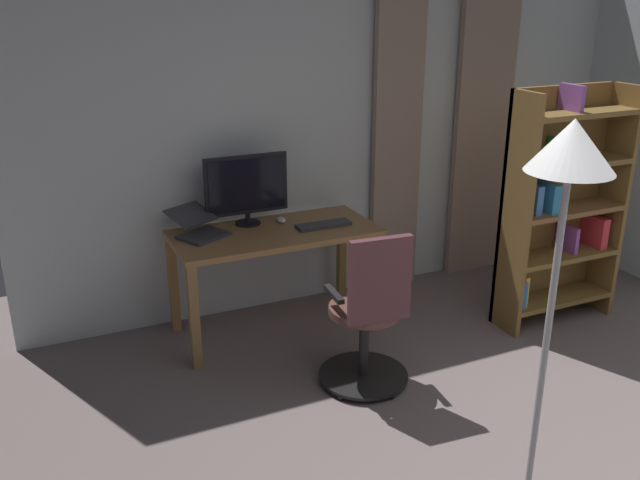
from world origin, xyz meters
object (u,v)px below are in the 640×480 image
computer_keyboard (323,225)px  floor_lamp (566,188)px  bookshelf (558,208)px  computer_monitor (246,187)px  laptop (199,228)px  desk (275,244)px  office_chair (369,319)px  computer_mouse (281,220)px

computer_keyboard → floor_lamp: floor_lamp is taller
bookshelf → floor_lamp: 2.31m
computer_monitor → laptop: (0.38, 0.10, -0.22)m
laptop → bookshelf: size_ratio=0.26×
desk → bookshelf: 2.03m
office_chair → computer_monitor: size_ratio=1.72×
laptop → computer_mouse: laptop is taller
computer_keyboard → floor_lamp: 2.28m
desk → office_chair: office_chair is taller
computer_mouse → bookshelf: 1.98m
office_chair → laptop: 1.33m
desk → bookshelf: bookshelf is taller
computer_monitor → laptop: bearing=14.6°
computer_monitor → bookshelf: 2.21m
bookshelf → computer_keyboard: bearing=-19.8°
computer_keyboard → bookshelf: (-1.58, 0.57, 0.08)m
office_chair → computer_monitor: computer_monitor is taller
computer_monitor → floor_lamp: size_ratio=0.32×
bookshelf → computer_mouse: bearing=-23.2°
floor_lamp → computer_monitor: bearing=-78.1°
desk → computer_mouse: computer_mouse is taller
laptop → computer_mouse: size_ratio=4.45×
computer_monitor → computer_keyboard: computer_monitor is taller
office_chair → desk: bearing=109.2°
floor_lamp → computer_keyboard: bearing=-88.7°
computer_mouse → bookshelf: (-1.81, 0.78, 0.07)m
computer_mouse → computer_monitor: bearing=-16.8°
computer_keyboard → bookshelf: 1.68m
computer_keyboard → computer_monitor: bearing=-31.1°
bookshelf → desk: bearing=-18.3°
computer_monitor → computer_mouse: bearing=163.2°
desk → computer_mouse: size_ratio=14.00×
office_chair → floor_lamp: (-0.15, 1.26, 1.12)m
desk → computer_monitor: computer_monitor is taller
computer_monitor → floor_lamp: 2.53m
computer_keyboard → floor_lamp: bearing=91.3°
office_chair → laptop: (0.74, -1.05, 0.35)m
desk → bookshelf: bearing=161.7°
computer_keyboard → office_chair: bearing=83.4°
desk → laptop: size_ratio=3.14×
desk → computer_keyboard: size_ratio=3.62×
computer_keyboard → laptop: bearing=-12.0°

